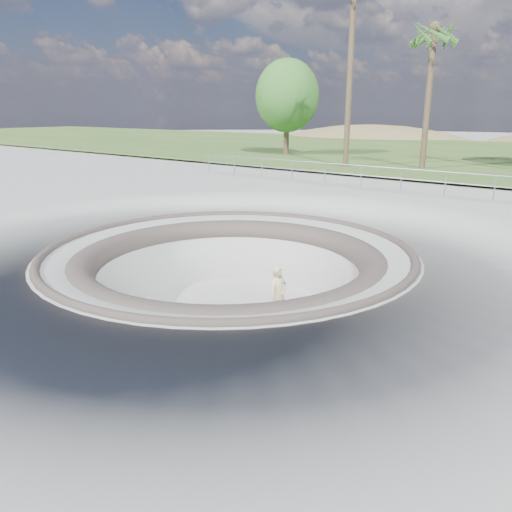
% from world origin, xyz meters
% --- Properties ---
extents(ground, '(180.00, 180.00, 0.00)m').
position_xyz_m(ground, '(0.00, 0.00, 0.00)').
color(ground, '#ADADA7').
rests_on(ground, ground).
extents(skate_bowl, '(14.00, 14.00, 4.10)m').
position_xyz_m(skate_bowl, '(0.00, 0.00, -1.83)').
color(skate_bowl, '#ADADA7').
rests_on(skate_bowl, ground).
extents(grass_strip, '(180.00, 36.00, 0.12)m').
position_xyz_m(grass_strip, '(0.00, 34.00, 0.22)').
color(grass_strip, '#335421').
rests_on(grass_strip, ground).
extents(safety_railing, '(25.00, 0.06, 1.03)m').
position_xyz_m(safety_railing, '(0.00, 12.00, 0.69)').
color(safety_railing, '#92969A').
rests_on(safety_railing, ground).
extents(skateboard, '(0.85, 0.40, 0.09)m').
position_xyz_m(skateboard, '(1.64, 0.10, -1.83)').
color(skateboard, brown).
rests_on(skateboard, ground).
extents(skater, '(0.47, 0.64, 1.63)m').
position_xyz_m(skater, '(1.64, 0.10, -1.00)').
color(skater, beige).
rests_on(skater, skateboard).
extents(palm_b, '(2.60, 2.60, 8.87)m').
position_xyz_m(palm_b, '(-2.21, 20.66, 7.76)').
color(palm_b, brown).
rests_on(palm_b, ground).
extents(bushy_tree_left, '(5.14, 4.67, 7.42)m').
position_xyz_m(bushy_tree_left, '(-14.53, 23.74, 4.77)').
color(bushy_tree_left, brown).
rests_on(bushy_tree_left, ground).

